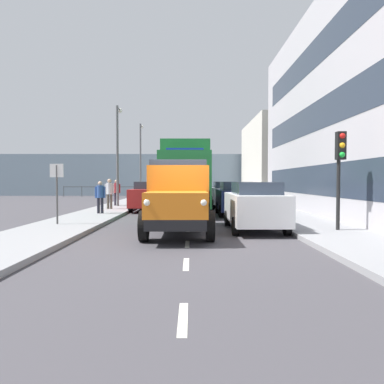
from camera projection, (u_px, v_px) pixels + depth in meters
ground_plane at (189, 212)px, 19.45m from camera, size 80.00×80.00×0.00m
sidewalk_left at (272, 211)px, 19.46m from camera, size 2.66×38.83×0.15m
sidewalk_right at (107, 211)px, 19.43m from camera, size 2.66×38.83×0.15m
road_centreline_markings at (189, 213)px, 19.03m from camera, size 0.12×34.84×0.01m
building_far_block at (295, 160)px, 34.37m from camera, size 8.99×11.48×7.66m
sea_horizon at (190, 175)px, 41.77m from camera, size 80.00×0.80×5.00m
seawall_railing at (190, 189)px, 38.22m from camera, size 28.08×0.08×1.20m
truck_vintage_orange at (179, 199)px, 11.31m from camera, size 2.17×5.64×2.43m
lorry_cargo_green at (186, 175)px, 19.05m from camera, size 2.58×8.20×3.87m
car_white_kerbside_near at (255, 205)px, 12.28m from camera, size 1.85×3.90×1.72m
car_navy_kerbside_1 at (235, 198)px, 17.79m from camera, size 1.82×3.83×1.72m
car_silver_kerbside_2 at (225, 194)px, 23.03m from camera, size 1.85×4.29×1.72m
car_red_oppositeside_0 at (150, 195)px, 20.62m from camera, size 1.98×4.63×1.72m
car_grey_oppositeside_1 at (160, 192)px, 27.48m from camera, size 1.97×4.24×1.72m
pedestrian_in_dark_coat at (100, 195)px, 17.18m from camera, size 0.53×0.34×1.60m
pedestrian_couple_a at (109, 191)px, 19.96m from camera, size 0.53×0.34×1.74m
pedestrian_couple_b at (116, 190)px, 22.70m from camera, size 0.53×0.34×1.70m
traffic_light_near at (340, 159)px, 11.20m from camera, size 0.28×0.41×3.20m
lamp_post_promenade at (118, 146)px, 22.45m from camera, size 0.32×1.14×6.48m
lamp_post_far at (141, 154)px, 31.83m from camera, size 0.32×1.14×6.88m
street_sign at (57, 183)px, 12.86m from camera, size 0.50×0.07×2.25m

